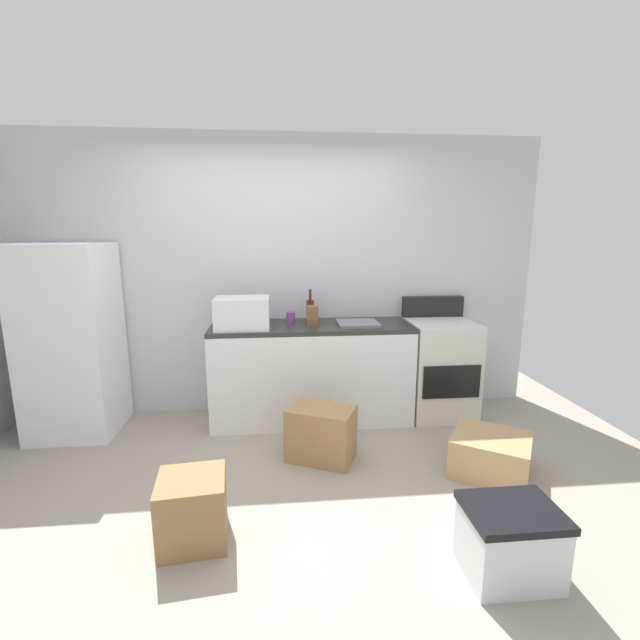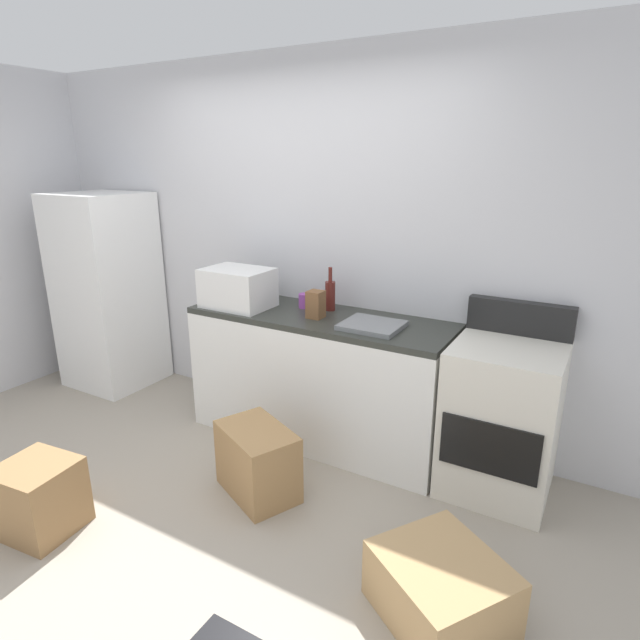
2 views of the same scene
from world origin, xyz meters
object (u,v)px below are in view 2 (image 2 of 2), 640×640
at_px(wine_bottle, 330,295).
at_px(cardboard_box_medium, 441,589).
at_px(microwave, 238,288).
at_px(coffee_mug, 304,301).
at_px(stove_oven, 502,417).
at_px(refrigerator, 108,291).
at_px(knife_block, 316,304).
at_px(cardboard_box_large, 258,461).
at_px(cardboard_box_small, 39,497).

distance_m(wine_bottle, cardboard_box_medium, 1.92).
height_order(microwave, cardboard_box_medium, microwave).
bearing_deg(coffee_mug, stove_oven, -4.11).
bearing_deg(microwave, wine_bottle, 21.68).
bearing_deg(microwave, cardboard_box_medium, -28.20).
distance_m(refrigerator, microwave, 1.46).
relative_size(refrigerator, microwave, 3.55).
bearing_deg(cardboard_box_medium, refrigerator, 162.63).
bearing_deg(cardboard_box_medium, wine_bottle, 134.95).
relative_size(knife_block, cardboard_box_large, 0.37).
xyz_separation_m(stove_oven, coffee_mug, (-1.40, 0.10, 0.48)).
relative_size(refrigerator, cardboard_box_large, 3.33).
bearing_deg(microwave, coffee_mug, 25.72).
bearing_deg(stove_oven, wine_bottle, 173.50).
relative_size(stove_oven, cardboard_box_medium, 2.12).
bearing_deg(coffee_mug, cardboard_box_small, -109.86).
xyz_separation_m(knife_block, cardboard_box_large, (0.01, -0.69, -0.78)).
height_order(knife_block, cardboard_box_medium, knife_block).
distance_m(cardboard_box_medium, cardboard_box_small, 2.07).
distance_m(knife_block, cardboard_box_small, 1.90).
bearing_deg(stove_oven, cardboard_box_small, -141.68).
bearing_deg(wine_bottle, cardboard_box_large, -89.16).
relative_size(stove_oven, cardboard_box_small, 2.84).
xyz_separation_m(cardboard_box_large, cardboard_box_small, (-0.81, -0.83, -0.01)).
distance_m(stove_oven, cardboard_box_large, 1.45).
xyz_separation_m(stove_oven, cardboard_box_small, (-2.01, -1.59, -0.27)).
distance_m(refrigerator, knife_block, 2.06).
bearing_deg(knife_block, coffee_mug, 138.72).
xyz_separation_m(coffee_mug, cardboard_box_medium, (1.40, -1.18, -0.81)).
height_order(cardboard_box_large, cardboard_box_medium, cardboard_box_large).
distance_m(knife_block, cardboard_box_medium, 1.79).
bearing_deg(stove_oven, cardboard_box_medium, -90.21).
bearing_deg(stove_oven, knife_block, -176.98).
height_order(microwave, wine_bottle, wine_bottle).
bearing_deg(microwave, cardboard_box_large, -46.71).
xyz_separation_m(cardboard_box_large, cardboard_box_medium, (1.20, -0.32, -0.06)).
bearing_deg(wine_bottle, cardboard_box_small, -114.70).
height_order(refrigerator, cardboard_box_large, refrigerator).
bearing_deg(wine_bottle, coffee_mug, -168.38).
height_order(refrigerator, microwave, refrigerator).
bearing_deg(refrigerator, cardboard_box_large, -18.79).
height_order(refrigerator, coffee_mug, refrigerator).
xyz_separation_m(refrigerator, stove_oven, (3.27, 0.06, -0.35)).
relative_size(refrigerator, cardboard_box_small, 4.22).
bearing_deg(cardboard_box_small, refrigerator, 129.31).
distance_m(refrigerator, cardboard_box_small, 2.08).
bearing_deg(cardboard_box_small, stove_oven, 38.32).
bearing_deg(refrigerator, wine_bottle, 5.39).
relative_size(wine_bottle, cardboard_box_medium, 0.58).
xyz_separation_m(stove_oven, cardboard_box_medium, (-0.00, -1.08, -0.32)).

